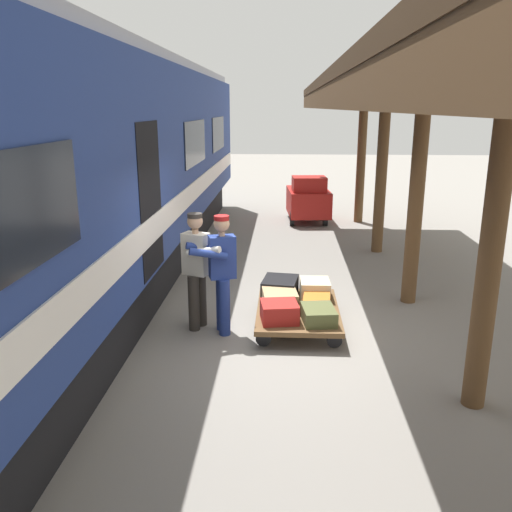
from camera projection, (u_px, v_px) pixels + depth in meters
ground_plane at (281, 338)px, 7.46m from camera, size 60.00×60.00×0.00m
platform_canopy at (452, 95)px, 6.47m from camera, size 3.20×16.76×3.56m
train_car at (39, 190)px, 7.07m from camera, size 3.03×20.98×4.00m
luggage_cart at (298, 311)px, 7.82m from camera, size 1.19×1.77×0.28m
suitcase_red_plastic at (279, 312)px, 7.32m from camera, size 0.56×0.53×0.26m
suitcase_tan_vintage at (280, 299)px, 7.78m from camera, size 0.55×0.59×0.26m
suitcase_black_hardshell at (280, 288)px, 8.25m from camera, size 0.59×0.68×0.29m
suitcase_olive_duffel at (318, 315)px, 7.30m from camera, size 0.50×0.61×0.21m
suitcase_cream_canvas at (315, 289)px, 8.22m from camera, size 0.46×0.50×0.27m
suitcase_orange_carryall at (316, 303)px, 7.77m from camera, size 0.43×0.62×0.18m
porter_in_overalls at (221, 270)px, 7.43m from camera, size 0.73×0.56×1.70m
porter_by_door at (198, 267)px, 7.58m from camera, size 0.74×0.59×1.70m
baggage_tug at (308, 200)px, 14.87m from camera, size 1.23×1.78×1.30m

